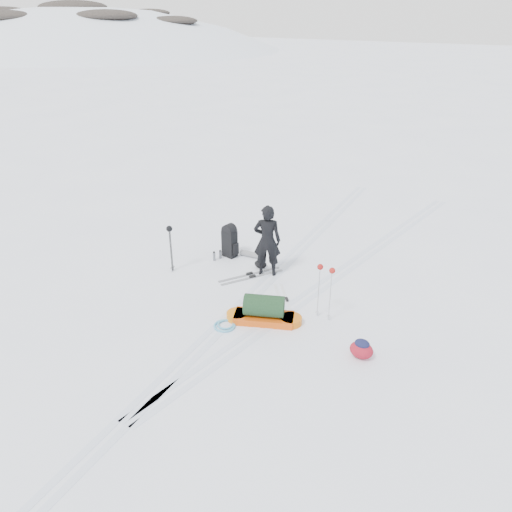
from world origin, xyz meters
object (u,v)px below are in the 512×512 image
at_px(ski_poles_black, 170,234).
at_px(expedition_rucksack, 232,242).
at_px(skier, 267,241).
at_px(pulk_sled, 264,312).

bearing_deg(ski_poles_black, expedition_rucksack, 72.44).
distance_m(skier, ski_poles_black, 2.52).
height_order(skier, expedition_rucksack, skier).
bearing_deg(ski_poles_black, pulk_sled, -1.74).
height_order(pulk_sled, expedition_rucksack, expedition_rucksack).
bearing_deg(pulk_sled, skier, 95.92).
bearing_deg(skier, ski_poles_black, 2.92).
bearing_deg(skier, expedition_rucksack, -41.01).
relative_size(pulk_sled, ski_poles_black, 1.35).
bearing_deg(expedition_rucksack, ski_poles_black, -110.97).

